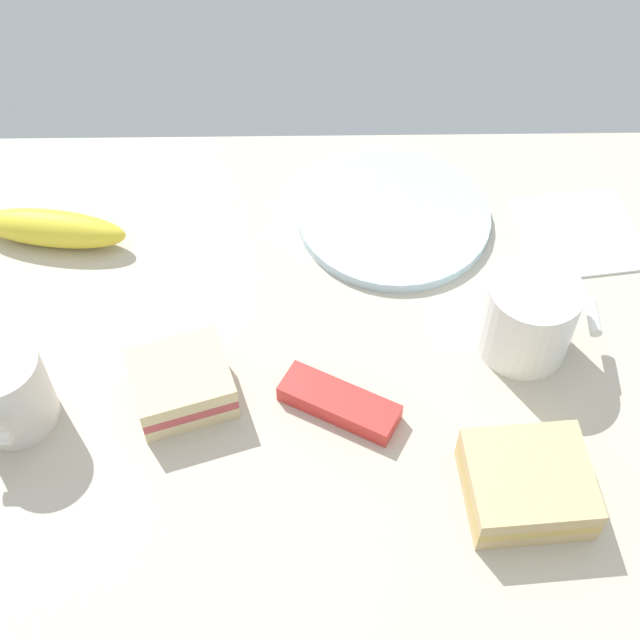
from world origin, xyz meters
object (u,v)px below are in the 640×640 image
(sandwich_side, at_px, (182,383))
(banana, at_px, (51,228))
(coffee_mug_milky, at_px, (529,316))
(plate_of_food, at_px, (394,217))
(coffee_mug_black, at_px, (6,390))
(snack_bar, at_px, (339,403))
(sandwich_main, at_px, (527,484))
(paper_napkin, at_px, (581,233))

(sandwich_side, height_order, banana, sandwich_side)
(coffee_mug_milky, bearing_deg, plate_of_food, -56.76)
(plate_of_food, relative_size, coffee_mug_black, 2.24)
(banana, relative_size, snack_bar, 1.49)
(plate_of_food, bearing_deg, snack_bar, 74.73)
(sandwich_main, distance_m, snack_bar, 0.19)
(sandwich_main, bearing_deg, plate_of_food, -75.14)
(coffee_mug_milky, bearing_deg, paper_napkin, -120.88)
(coffee_mug_milky, xyz_separation_m, sandwich_side, (0.34, 0.06, -0.02))
(plate_of_food, relative_size, banana, 1.27)
(paper_napkin, bearing_deg, plate_of_food, -6.77)
(coffee_mug_black, xyz_separation_m, coffee_mug_milky, (-0.49, -0.08, 0.00))
(coffee_mug_black, relative_size, snack_bar, 0.85)
(plate_of_food, bearing_deg, coffee_mug_black, 34.60)
(snack_bar, bearing_deg, paper_napkin, -112.35)
(sandwich_side, distance_m, paper_napkin, 0.48)
(plate_of_food, xyz_separation_m, sandwich_side, (0.22, 0.24, 0.02))
(banana, bearing_deg, sandwich_main, 145.87)
(coffee_mug_milky, relative_size, snack_bar, 0.99)
(sandwich_main, xyz_separation_m, paper_napkin, (-0.12, -0.32, -0.02))
(coffee_mug_black, height_order, sandwich_main, coffee_mug_black)
(plate_of_food, height_order, snack_bar, snack_bar)
(sandwich_side, bearing_deg, coffee_mug_black, 7.64)
(plate_of_food, relative_size, paper_napkin, 1.72)
(sandwich_side, height_order, paper_napkin, sandwich_side)
(banana, distance_m, paper_napkin, 0.59)
(snack_bar, bearing_deg, banana, -7.71)
(plate_of_food, distance_m, sandwich_main, 0.36)
(banana, xyz_separation_m, snack_bar, (-0.31, 0.23, -0.01))
(coffee_mug_milky, bearing_deg, coffee_mug_black, 9.13)
(sandwich_side, distance_m, snack_bar, 0.15)
(coffee_mug_milky, height_order, sandwich_side, coffee_mug_milky)
(sandwich_main, distance_m, banana, 0.57)
(snack_bar, distance_m, paper_napkin, 0.36)
(sandwich_main, distance_m, paper_napkin, 0.35)
(coffee_mug_milky, xyz_separation_m, sandwich_main, (0.03, 0.17, -0.02))
(coffee_mug_black, bearing_deg, snack_bar, -179.14)
(coffee_mug_black, height_order, paper_napkin, coffee_mug_black)
(coffee_mug_black, xyz_separation_m, paper_napkin, (-0.59, -0.23, -0.04))
(plate_of_food, xyz_separation_m, sandwich_main, (-0.09, 0.35, 0.02))
(coffee_mug_black, distance_m, snack_bar, 0.31)
(sandwich_side, relative_size, banana, 0.65)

